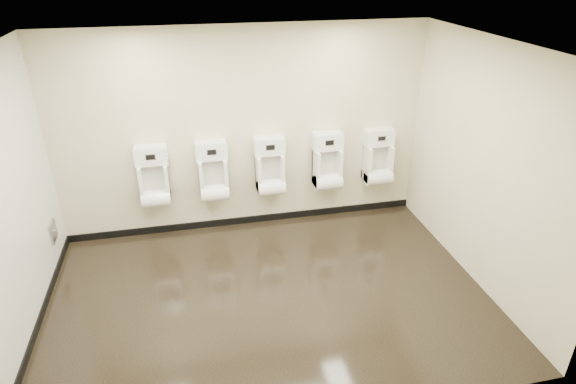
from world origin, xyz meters
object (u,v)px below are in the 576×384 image
(urinal_3, at_px, (327,165))
(urinal_4, at_px, (378,161))
(access_panel, at_px, (53,231))
(urinal_0, at_px, (154,181))
(urinal_2, at_px, (270,170))
(urinal_1, at_px, (213,176))

(urinal_3, xyz_separation_m, urinal_4, (0.76, 0.00, 0.00))
(access_panel, height_order, urinal_4, urinal_4)
(urinal_0, height_order, urinal_2, same)
(urinal_3, bearing_deg, urinal_0, 180.00)
(urinal_1, xyz_separation_m, urinal_3, (1.61, 0.00, 0.00))
(urinal_1, distance_m, urinal_4, 2.37)
(urinal_0, height_order, urinal_3, same)
(urinal_0, xyz_separation_m, urinal_3, (2.38, 0.00, 0.00))
(urinal_3, bearing_deg, access_panel, -173.60)
(urinal_0, bearing_deg, urinal_3, 0.00)
(urinal_2, distance_m, urinal_4, 1.59)
(urinal_2, bearing_deg, urinal_1, 180.00)
(urinal_2, bearing_deg, urinal_3, 0.00)
(urinal_1, xyz_separation_m, urinal_4, (2.37, 0.00, 0.00))
(urinal_2, relative_size, urinal_3, 1.00)
(urinal_4, bearing_deg, urinal_3, 180.00)
(urinal_1, distance_m, urinal_2, 0.78)
(access_panel, height_order, urinal_3, urinal_3)
(urinal_1, relative_size, urinal_3, 1.00)
(urinal_1, height_order, urinal_3, same)
(urinal_2, bearing_deg, access_panel, -171.73)
(access_panel, relative_size, urinal_3, 0.31)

